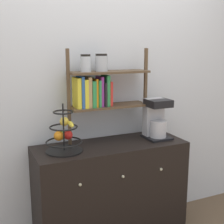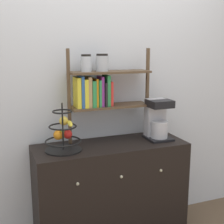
% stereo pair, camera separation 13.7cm
% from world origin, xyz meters
% --- Properties ---
extents(wall_back, '(7.00, 0.05, 2.60)m').
position_xyz_m(wall_back, '(0.00, 0.50, 1.30)').
color(wall_back, silver).
rests_on(wall_back, ground_plane).
extents(sideboard, '(1.26, 0.47, 0.87)m').
position_xyz_m(sideboard, '(0.00, 0.23, 0.43)').
color(sideboard, black).
rests_on(sideboard, ground_plane).
extents(coffee_maker, '(0.20, 0.23, 0.35)m').
position_xyz_m(coffee_maker, '(0.44, 0.24, 1.04)').
color(coffee_maker, black).
rests_on(coffee_maker, sideboard).
extents(fruit_stand, '(0.28, 0.28, 0.38)m').
position_xyz_m(fruit_stand, '(-0.39, 0.23, 0.99)').
color(fruit_stand, black).
rests_on(fruit_stand, sideboard).
extents(shelf_hutch, '(0.73, 0.20, 0.77)m').
position_xyz_m(shelf_hutch, '(-0.06, 0.36, 1.32)').
color(shelf_hutch, brown).
rests_on(shelf_hutch, sideboard).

